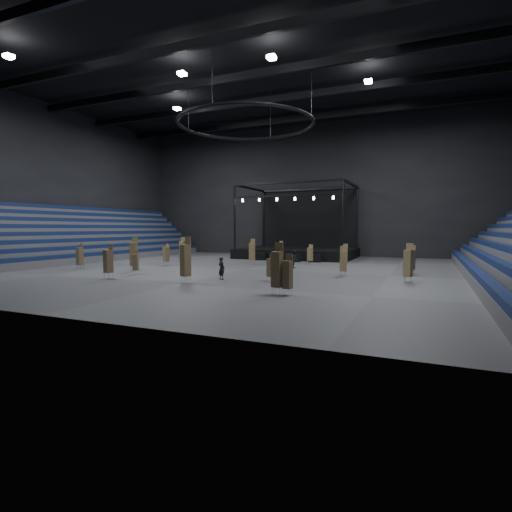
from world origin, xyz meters
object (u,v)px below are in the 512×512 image
at_px(flight_case_left, 260,256).
at_px(chair_stack_15, 166,254).
at_px(stage, 299,246).
at_px(chair_stack_6, 134,254).
at_px(chair_stack_5, 80,256).
at_px(chair_stack_0, 186,260).
at_px(chair_stack_16, 136,262).
at_px(chair_stack_13, 310,254).
at_px(chair_stack_3, 277,268).
at_px(man_center, 221,268).
at_px(chair_stack_2, 343,261).
at_px(chair_stack_9, 411,259).
at_px(crew_member, 295,259).
at_px(flight_case_mid, 295,258).
at_px(chair_stack_1, 280,251).
at_px(chair_stack_4, 108,261).
at_px(chair_stack_11, 182,248).
at_px(chair_stack_7, 408,263).
at_px(chair_stack_8, 271,267).
at_px(chair_stack_10, 288,274).
at_px(chair_stack_14, 345,255).
at_px(chair_stack_12, 252,251).
at_px(flight_case_right, 315,258).

bearing_deg(flight_case_left, chair_stack_15, -120.94).
bearing_deg(stage, flight_case_left, -115.51).
bearing_deg(chair_stack_15, chair_stack_6, -68.65).
bearing_deg(chair_stack_5, chair_stack_0, -4.10).
xyz_separation_m(chair_stack_0, chair_stack_16, (-6.64, 2.73, -0.58)).
bearing_deg(chair_stack_13, chair_stack_6, -128.10).
xyz_separation_m(chair_stack_3, man_center, (-6.11, 4.74, -0.68)).
height_order(chair_stack_2, chair_stack_6, chair_stack_6).
relative_size(chair_stack_9, crew_member, 1.43).
distance_m(man_center, crew_member, 10.37).
relative_size(flight_case_left, chair_stack_13, 0.65).
distance_m(chair_stack_3, chair_stack_13, 19.48).
bearing_deg(chair_stack_13, crew_member, -85.51).
distance_m(chair_stack_15, crew_member, 12.92).
distance_m(stage, chair_stack_0, 26.04).
relative_size(flight_case_left, flight_case_mid, 1.08).
xyz_separation_m(chair_stack_1, crew_member, (3.38, -5.16, -0.42)).
bearing_deg(chair_stack_6, chair_stack_4, -81.91).
distance_m(chair_stack_13, crew_member, 4.34).
height_order(chair_stack_1, chair_stack_11, chair_stack_11).
distance_m(chair_stack_7, crew_member, 12.19).
bearing_deg(chair_stack_13, chair_stack_8, -77.24).
height_order(chair_stack_6, chair_stack_11, chair_stack_6).
xyz_separation_m(chair_stack_2, chair_stack_7, (4.82, -1.85, 0.15)).
height_order(chair_stack_10, chair_stack_14, chair_stack_10).
xyz_separation_m(chair_stack_9, chair_stack_10, (-5.92, -13.44, -0.04)).
xyz_separation_m(chair_stack_3, chair_stack_14, (0.54, 16.89, -0.32)).
distance_m(chair_stack_7, chair_stack_12, 17.75).
height_order(chair_stack_1, chair_stack_15, chair_stack_1).
relative_size(chair_stack_9, man_center, 1.46).
xyz_separation_m(chair_stack_9, chair_stack_11, (-25.03, 4.60, 0.16)).
bearing_deg(man_center, chair_stack_15, -14.31).
bearing_deg(stage, chair_stack_9, -46.38).
height_order(chair_stack_2, chair_stack_8, chair_stack_2).
distance_m(chair_stack_8, chair_stack_12, 13.58).
relative_size(chair_stack_7, chair_stack_9, 1.14).
height_order(flight_case_mid, chair_stack_13, chair_stack_13).
bearing_deg(flight_case_mid, chair_stack_11, -165.43).
height_order(chair_stack_2, chair_stack_15, chair_stack_2).
xyz_separation_m(chair_stack_1, man_center, (1.04, -15.26, -0.43)).
xyz_separation_m(flight_case_right, chair_stack_15, (-12.69, -9.70, 0.75)).
distance_m(flight_case_right, chair_stack_9, 13.19).
bearing_deg(chair_stack_7, chair_stack_3, -109.10).
bearing_deg(chair_stack_4, chair_stack_8, 33.53).
xyz_separation_m(chair_stack_11, chair_stack_15, (2.12, -6.00, -0.22)).
relative_size(chair_stack_4, chair_stack_9, 1.07).
relative_size(chair_stack_12, chair_stack_16, 1.37).
bearing_deg(man_center, crew_member, -81.68).
height_order(flight_case_left, chair_stack_14, chair_stack_14).
bearing_deg(flight_case_right, chair_stack_0, -100.97).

